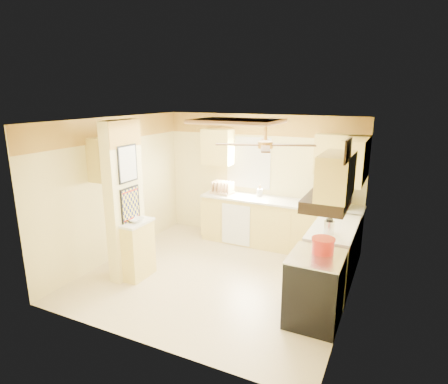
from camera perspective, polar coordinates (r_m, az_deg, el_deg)
The scene contains 34 objects.
floor at distance 6.23m, azimuth -0.98°, elevation -12.71°, with size 4.00×4.00×0.00m, color beige.
ceiling at distance 5.55m, azimuth -1.09°, elevation 10.88°, with size 4.00×4.00×0.00m, color white.
wall_back at distance 7.46m, azimuth 5.53°, elevation 2.08°, with size 4.00×4.00×0.00m, color #F2E093.
wall_front at distance 4.25m, azimuth -12.71°, elevation -8.05°, with size 4.00×4.00×0.00m, color #F2E093.
wall_left at distance 6.87m, azimuth -16.11°, elevation 0.47°, with size 3.80×3.80×0.00m, color #F2E093.
wall_right at distance 5.23m, azimuth 19.02°, elevation -4.18°, with size 3.80×3.80×0.00m, color #F2E093.
wallpaper_border at distance 7.29m, azimuth 5.68°, elevation 10.14°, with size 4.00×0.02×0.40m, color #FFC94B.
partition_column at distance 6.06m, azimuth -14.92°, elevation -1.32°, with size 0.20×0.70×2.50m, color #F2E093.
partition_ledge at distance 6.19m, azimuth -12.86°, elevation -8.72°, with size 0.25×0.55×0.90m, color #E6D36E.
ledge_top at distance 6.02m, azimuth -13.11°, elevation -4.61°, with size 0.28×0.58×0.04m, color white.
lower_cabinets_back at distance 7.26m, azimuth 8.26°, elevation -4.95°, with size 3.00×0.60×0.90m, color #E6D36E.
lower_cabinets_right at distance 6.10m, azimuth 16.28°, elevation -9.30°, with size 0.60×1.40×0.90m, color #E6D36E.
countertop_back at distance 7.10m, azimuth 8.38°, elevation -1.40°, with size 3.04×0.64×0.04m, color white.
countertop_right at distance 5.93m, azimuth 16.51°, elevation -5.12°, with size 0.64×1.44×0.04m, color white.
dishwasher_panel at distance 7.23m, azimuth 1.81°, elevation -5.03°, with size 0.58×0.02×0.80m, color white.
window at distance 7.48m, azimuth 3.75°, elevation 4.49°, with size 0.92×0.02×1.02m.
upper_cab_back_left at distance 7.53m, azimuth -0.95°, elevation 6.90°, with size 0.60×0.35×0.70m, color #E6D36E.
upper_cab_back_right at distance 6.81m, azimuth 17.50°, elevation 5.41°, with size 0.90×0.35×0.70m, color #E6D36E.
upper_cab_right at distance 6.31m, azimuth 19.32°, elevation 4.58°, with size 0.35×1.00×0.70m, color #E6D36E.
upper_cab_left_wall at distance 6.46m, azimuth -16.78°, elevation 4.99°, with size 0.35×0.75×0.70m, color #E6D36E.
upper_cab_over_stove at distance 4.54m, azimuth 16.70°, elevation 2.40°, with size 0.35×0.76×0.52m, color #E6D36E.
stove at distance 5.08m, azimuth 13.66°, elevation -14.07°, with size 0.68×0.77×0.92m.
range_hood at distance 4.63m, azimuth 15.37°, elevation -1.49°, with size 0.50×0.76×0.14m, color black.
poster_menu at distance 5.85m, azimuth -14.47°, elevation 4.20°, with size 0.02×0.42×0.57m.
poster_nashville at distance 6.00m, azimuth -14.08°, elevation -1.91°, with size 0.02×0.42×0.57m.
ceiling_light_panel at distance 5.96m, azimuth 1.98°, elevation 10.70°, with size 1.35×0.95×0.06m.
ceiling_fan at distance 4.54m, azimuth 6.31°, elevation 7.23°, with size 1.15×1.15×0.26m.
vent_grate at distance 4.12m, azimuth 18.39°, elevation 6.02°, with size 0.02×0.40×0.25m, color black.
microwave at distance 6.86m, azimuth 15.97°, elevation -0.83°, with size 0.58×0.39×0.32m, color white.
bowl at distance 6.01m, azimuth -13.33°, elevation -4.16°, with size 0.24×0.24×0.06m, color white.
dutch_oven at distance 4.94m, azimuth 14.86°, elevation -7.87°, with size 0.30×0.30×0.20m.
kettle at distance 5.52m, azimuth 15.73°, elevation -5.18°, with size 0.15×0.15×0.22m.
dish_rack at distance 7.48m, azimuth -0.24°, elevation 0.43°, with size 0.45×0.36×0.24m.
utensil_crock at distance 7.32m, azimuth 5.46°, elevation -0.06°, with size 0.11×0.11×0.22m.
Camera 1 is at (2.49, -4.95, 2.87)m, focal length 30.00 mm.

